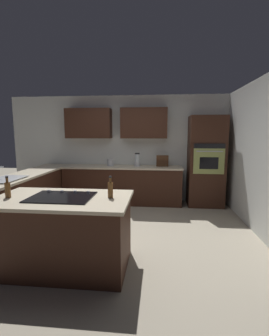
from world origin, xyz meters
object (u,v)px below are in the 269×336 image
(cooktop, at_px, (62,197))
(spice_rack, at_px, (162,161))
(sink_unit, at_px, (5,179))
(wall_oven, at_px, (206,161))
(kettle, at_px, (111,162))
(blender, at_px, (137,161))
(second_bottle, at_px, (110,189))
(oil_bottle, at_px, (8,189))

(cooktop, distance_m, spice_rack, 3.21)
(sink_unit, relative_size, cooktop, 0.92)
(wall_oven, height_order, kettle, wall_oven)
(cooktop, height_order, spice_rack, spice_rack)
(blender, bearing_deg, wall_oven, 178.37)
(blender, distance_m, spice_rack, 0.60)
(wall_oven, xyz_separation_m, second_bottle, (1.68, 2.81, -0.03))
(cooktop, bearing_deg, kettle, -90.55)
(blender, distance_m, oil_bottle, 3.26)
(sink_unit, relative_size, second_bottle, 2.60)
(wall_oven, relative_size, cooktop, 2.73)
(wall_oven, xyz_separation_m, blender, (1.60, -0.05, -0.00))
(cooktop, relative_size, blender, 2.39)
(spice_rack, bearing_deg, blender, 3.67)
(cooktop, relative_size, kettle, 4.37)
(sink_unit, xyz_separation_m, spice_rack, (-2.68, -1.95, 0.11))
(cooktop, distance_m, oil_bottle, 0.66)
(wall_oven, bearing_deg, kettle, -1.16)
(blender, relative_size, oil_bottle, 1.19)
(cooktop, bearing_deg, oil_bottle, 6.13)
(oil_bottle, bearing_deg, spice_rack, -122.66)
(kettle, height_order, oil_bottle, oil_bottle)
(wall_oven, height_order, spice_rack, wall_oven)
(oil_bottle, bearing_deg, second_bottle, -174.83)
(cooktop, relative_size, second_bottle, 2.82)
(wall_oven, height_order, cooktop, wall_oven)
(sink_unit, distance_m, kettle, 2.39)
(wall_oven, xyz_separation_m, oil_bottle, (2.93, 2.93, -0.03))
(spice_rack, bearing_deg, cooktop, 66.51)
(wall_oven, xyz_separation_m, sink_unit, (3.68, 1.87, -0.12))
(spice_rack, height_order, kettle, spice_rack)
(cooktop, height_order, oil_bottle, oil_bottle)
(oil_bottle, height_order, second_bottle, second_bottle)
(sink_unit, distance_m, second_bottle, 2.22)
(wall_oven, distance_m, cooktop, 3.66)
(spice_rack, bearing_deg, sink_unit, 36.08)
(kettle, bearing_deg, second_bottle, 101.36)
(sink_unit, xyz_separation_m, oil_bottle, (-0.75, 1.06, 0.09))
(blender, relative_size, spice_rack, 1.12)
(oil_bottle, bearing_deg, cooktop, -173.87)
(wall_oven, relative_size, spice_rack, 7.28)
(sink_unit, bearing_deg, kettle, -126.74)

